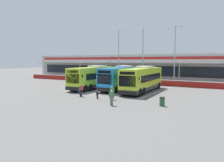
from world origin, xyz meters
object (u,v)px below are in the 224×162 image
(pedestrian_with_handbag, at_px, (81,90))
(lamp_post_centre, at_px, (143,52))
(coach_bus_left_centre, at_px, (122,78))
(pedestrian_in_dark_coat, at_px, (112,97))
(lamp_post_east, at_px, (175,51))
(pedestrian_near_bin, at_px, (112,92))
(coach_bus_leftmost, at_px, (94,78))
(litter_bin, at_px, (162,102))
(lamp_post_west, at_px, (119,53))
(coach_bus_centre, at_px, (143,80))
(pedestrian_child, at_px, (97,94))

(pedestrian_with_handbag, relative_size, lamp_post_centre, 0.15)
(coach_bus_left_centre, height_order, pedestrian_in_dark_coat, coach_bus_left_centre)
(pedestrian_in_dark_coat, height_order, lamp_post_centre, lamp_post_centre)
(lamp_post_centre, distance_m, lamp_post_east, 6.38)
(pedestrian_near_bin, bearing_deg, coach_bus_leftmost, 135.02)
(litter_bin, bearing_deg, lamp_post_west, 128.16)
(pedestrian_in_dark_coat, bearing_deg, coach_bus_centre, 96.30)
(pedestrian_near_bin, xyz_separation_m, lamp_post_west, (-10.11, 20.23, 5.42))
(coach_bus_left_centre, relative_size, pedestrian_near_bin, 7.58)
(pedestrian_child, relative_size, pedestrian_near_bin, 0.62)
(coach_bus_leftmost, bearing_deg, pedestrian_in_dark_coat, -48.46)
(coach_bus_leftmost, bearing_deg, lamp_post_east, 47.07)
(pedestrian_in_dark_coat, height_order, pedestrian_near_bin, same)
(coach_bus_leftmost, distance_m, litter_bin, 16.91)
(coach_bus_leftmost, xyz_separation_m, pedestrian_with_handbag, (3.49, -8.12, -0.93))
(coach_bus_leftmost, relative_size, pedestrian_near_bin, 7.58)
(pedestrian_child, bearing_deg, coach_bus_leftmost, 126.66)
(coach_bus_left_centre, relative_size, pedestrian_in_dark_coat, 7.58)
(coach_bus_centre, bearing_deg, coach_bus_leftmost, -178.05)
(pedestrian_near_bin, distance_m, lamp_post_west, 23.26)
(coach_bus_leftmost, height_order, pedestrian_child, coach_bus_leftmost)
(pedestrian_in_dark_coat, height_order, lamp_post_east, lamp_post_east)
(pedestrian_child, distance_m, lamp_post_west, 22.81)
(coach_bus_left_centre, xyz_separation_m, pedestrian_child, (1.76, -9.79, -1.24))
(pedestrian_in_dark_coat, distance_m, lamp_post_east, 22.91)
(coach_bus_leftmost, relative_size, coach_bus_left_centre, 1.00)
(lamp_post_centre, relative_size, lamp_post_east, 1.00)
(lamp_post_west, bearing_deg, coach_bus_centre, -48.28)
(coach_bus_leftmost, height_order, litter_bin, coach_bus_leftmost)
(pedestrian_near_bin, xyz_separation_m, lamp_post_centre, (-4.18, 19.40, 5.42))
(lamp_post_east, distance_m, litter_bin, 21.13)
(pedestrian_near_bin, bearing_deg, pedestrian_in_dark_coat, -60.67)
(lamp_post_west, bearing_deg, pedestrian_child, -68.18)
(coach_bus_left_centre, xyz_separation_m, pedestrian_in_dark_coat, (5.30, -12.43, -0.91))
(coach_bus_leftmost, xyz_separation_m, pedestrian_in_dark_coat, (9.82, -11.08, -0.91))
(coach_bus_centre, height_order, lamp_post_centre, lamp_post_centre)
(litter_bin, bearing_deg, pedestrian_with_handbag, 176.73)
(pedestrian_with_handbag, distance_m, lamp_post_east, 21.19)
(pedestrian_in_dark_coat, distance_m, lamp_post_west, 26.50)
(pedestrian_child, relative_size, litter_bin, 1.08)
(lamp_post_east, bearing_deg, pedestrian_near_bin, -96.49)
(coach_bus_left_centre, xyz_separation_m, coach_bus_centre, (4.04, -1.06, 0.00))
(coach_bus_left_centre, distance_m, pedestrian_near_bin, 10.26)
(pedestrian_child, bearing_deg, pedestrian_with_handbag, 173.43)
(pedestrian_in_dark_coat, distance_m, litter_bin, 5.17)
(coach_bus_leftmost, bearing_deg, coach_bus_left_centre, 16.67)
(coach_bus_leftmost, distance_m, lamp_post_west, 13.01)
(coach_bus_left_centre, height_order, lamp_post_centre, lamp_post_centre)
(lamp_post_centre, bearing_deg, pedestrian_with_handbag, -91.54)
(coach_bus_centre, bearing_deg, pedestrian_child, -104.64)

